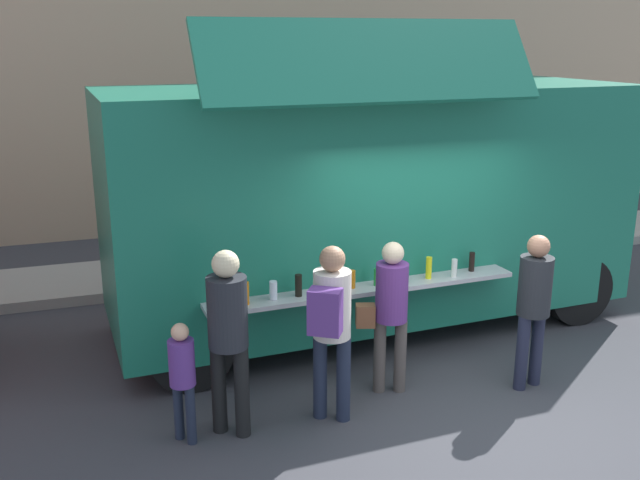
% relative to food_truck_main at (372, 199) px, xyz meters
% --- Properties ---
extents(ground_plane, '(60.00, 60.00, 0.00)m').
position_rel_food_truck_main_xyz_m(ground_plane, '(0.11, -2.57, -1.65)').
color(ground_plane, '#38383D').
extents(curb_strip, '(28.00, 1.60, 0.15)m').
position_rel_food_truck_main_xyz_m(curb_strip, '(-4.00, 2.62, -1.58)').
color(curb_strip, '#9E998E').
rests_on(curb_strip, ground).
extents(food_truck_main, '(6.52, 3.03, 3.77)m').
position_rel_food_truck_main_xyz_m(food_truck_main, '(0.00, 0.00, 0.00)').
color(food_truck_main, '#1A6E54').
rests_on(food_truck_main, ground).
extents(trash_bin, '(0.60, 0.60, 0.88)m').
position_rel_food_truck_main_xyz_m(trash_bin, '(4.14, 2.32, -1.21)').
color(trash_bin, '#2E6438').
rests_on(trash_bin, ground).
extents(customer_front_ordering, '(0.53, 0.34, 1.63)m').
position_rel_food_truck_main_xyz_m(customer_front_ordering, '(-0.52, -1.77, -0.68)').
color(customer_front_ordering, '#4E4641').
rests_on(customer_front_ordering, ground).
extents(customer_mid_with_backpack, '(0.50, 0.57, 1.75)m').
position_rel_food_truck_main_xyz_m(customer_mid_with_backpack, '(-1.29, -2.15, -0.58)').
color(customer_mid_with_backpack, '#1D2438').
rests_on(customer_mid_with_backpack, ground).
extents(customer_rear_waiting, '(0.37, 0.37, 1.80)m').
position_rel_food_truck_main_xyz_m(customer_rear_waiting, '(-2.25, -2.07, -0.58)').
color(customer_rear_waiting, black).
rests_on(customer_rear_waiting, ground).
extents(customer_extra_browsing, '(0.34, 0.34, 1.67)m').
position_rel_food_truck_main_xyz_m(customer_extra_browsing, '(0.93, -2.15, -0.65)').
color(customer_extra_browsing, '#202337').
rests_on(customer_extra_browsing, ground).
extents(child_near_queue, '(0.24, 0.24, 1.16)m').
position_rel_food_truck_main_xyz_m(child_near_queue, '(-2.68, -2.07, -0.96)').
color(child_near_queue, '#1D2436').
rests_on(child_near_queue, ground).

